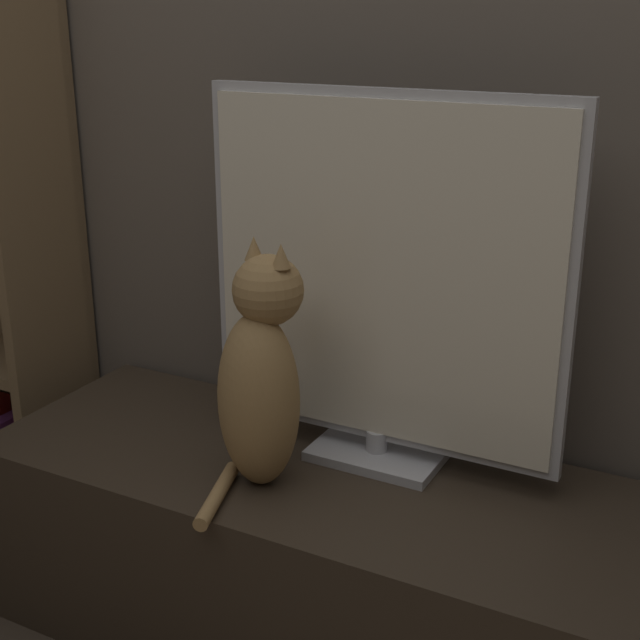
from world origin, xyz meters
TOP-DOWN VIEW (x-y plane):
  - wall_back at (0.00, 1.22)m, footprint 4.80×0.05m
  - tv_stand at (0.00, 0.92)m, footprint 1.53×0.52m
  - tv at (0.03, 1.02)m, footprint 0.74×0.16m
  - cat at (-0.13, 0.84)m, footprint 0.20×0.32m

SIDE VIEW (x-z plane):
  - tv_stand at x=0.00m, z-range 0.00..0.42m
  - cat at x=-0.13m, z-range 0.40..0.88m
  - tv at x=0.03m, z-range 0.43..1.17m
  - wall_back at x=0.00m, z-range 0.00..2.60m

